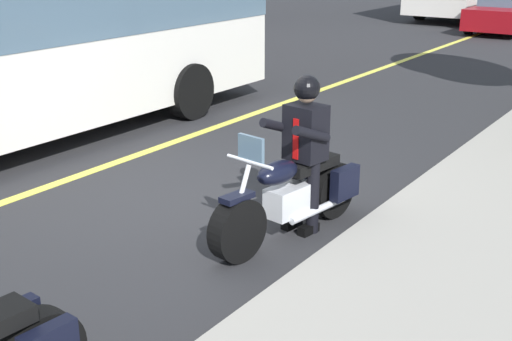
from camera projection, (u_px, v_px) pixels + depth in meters
ground_plane at (198, 204)px, 8.16m from camera, size 80.00×80.00×0.00m
lane_center_stripe at (86, 173)px, 9.24m from camera, size 60.00×0.16×0.01m
motorcycle_main at (292, 196)px, 7.19m from camera, size 2.22×0.79×1.26m
rider_main at (305, 140)px, 7.13m from camera, size 0.68×0.61×1.74m
car_dark at (508, 11)px, 23.28m from camera, size 4.60×1.92×1.40m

